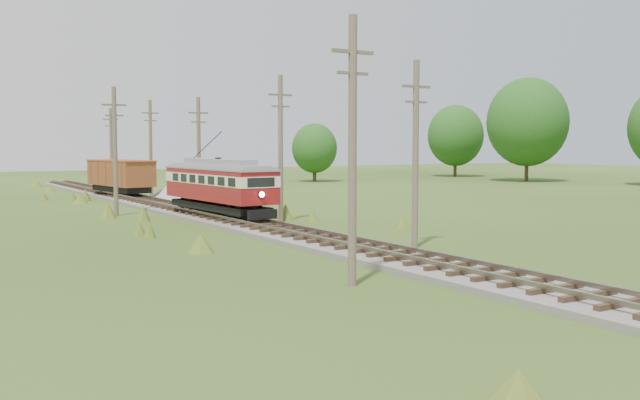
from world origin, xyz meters
TOP-DOWN VIEW (x-y plane):
  - railbed_main at (0.00, 34.00)m, footprint 3.60×96.00m
  - streetcar at (0.00, 33.18)m, footprint 3.08×11.07m
  - gondola at (0.00, 54.99)m, footprint 3.93×8.96m
  - gravel_pile at (3.28, 51.44)m, footprint 3.72×3.94m
  - utility_pole_r_2 at (3.30, 18.00)m, footprint 1.60×0.30m
  - utility_pole_r_3 at (3.20, 31.00)m, footprint 1.60×0.30m
  - utility_pole_r_4 at (3.00, 44.00)m, footprint 1.60×0.30m
  - utility_pole_r_5 at (3.40, 57.00)m, footprint 1.60×0.30m
  - utility_pole_r_6 at (3.20, 70.00)m, footprint 1.60×0.30m
  - utility_pole_l_a at (-4.20, 12.00)m, footprint 1.60×0.30m
  - utility_pole_l_b at (-4.50, 40.00)m, footprint 1.60×0.30m
  - tree_right_4 at (54.00, 58.00)m, footprint 10.50×10.50m
  - tree_right_5 at (56.00, 74.00)m, footprint 8.40×8.40m
  - tree_mid_b at (30.00, 72.00)m, footprint 5.88×5.88m

SIDE VIEW (x-z plane):
  - railbed_main at x=0.00m, z-range -0.09..0.48m
  - gravel_pile at x=3.28m, z-range -0.04..1.31m
  - gondola at x=0.00m, z-range 0.68..3.55m
  - streetcar at x=0.00m, z-range -0.11..4.91m
  - utility_pole_r_4 at x=3.00m, z-range 0.12..8.52m
  - tree_mid_b at x=30.00m, z-range 0.54..8.12m
  - utility_pole_r_2 at x=3.30m, z-range 0.12..8.72m
  - utility_pole_l_b at x=-4.50m, z-range 0.12..8.72m
  - utility_pole_r_6 at x=3.20m, z-range 0.12..8.82m
  - utility_pole_r_5 at x=3.40m, z-range 0.13..9.03m
  - utility_pole_r_3 at x=3.20m, z-range 0.13..9.13m
  - utility_pole_l_a at x=-4.20m, z-range 0.13..9.13m
  - tree_right_5 at x=56.00m, z-range 0.78..11.60m
  - tree_right_4 at x=54.00m, z-range 0.98..14.51m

